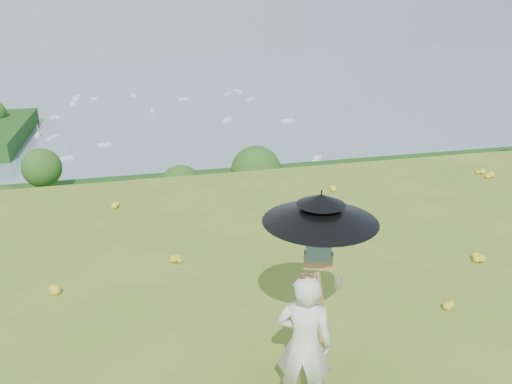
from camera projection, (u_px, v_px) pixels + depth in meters
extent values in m
plane|color=#587020|center=(451.00, 336.00, 6.13)|extent=(14.00, 14.00, 0.00)
cube|color=#1A3D10|center=(192.00, 369.00, 48.06)|extent=(140.00, 56.00, 22.00)
cube|color=slate|center=(165.00, 250.00, 86.85)|extent=(170.00, 28.00, 8.00)
plane|color=slate|center=(138.00, 91.00, 236.07)|extent=(700.00, 700.00, 0.00)
imported|color=silver|center=(304.00, 344.00, 4.79)|extent=(0.65, 0.56, 1.51)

